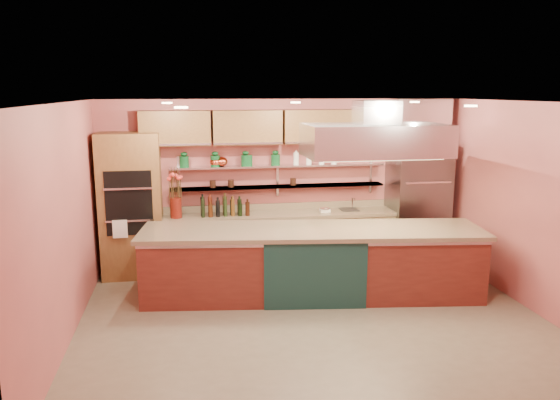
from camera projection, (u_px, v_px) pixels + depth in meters
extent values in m
cube|color=gray|center=(312.00, 319.00, 7.16)|extent=(6.00, 5.00, 0.02)
cube|color=black|center=(315.00, 102.00, 6.61)|extent=(6.00, 5.00, 0.02)
cube|color=#C5615D|center=(280.00, 182.00, 9.30)|extent=(6.00, 0.04, 2.80)
cube|color=#C5615D|center=(384.00, 282.00, 4.47)|extent=(6.00, 0.04, 2.80)
cube|color=#C5615D|center=(64.00, 224.00, 6.38)|extent=(0.04, 5.00, 2.80)
cube|color=#C5615D|center=(529.00, 206.00, 7.39)|extent=(0.04, 5.00, 2.80)
cube|color=brown|center=(131.00, 205.00, 8.63)|extent=(0.95, 0.64, 2.30)
cube|color=slate|center=(418.00, 202.00, 9.41)|extent=(0.95, 0.72, 2.10)
cube|color=tan|center=(280.00, 240.00, 9.19)|extent=(3.84, 0.64, 0.93)
cube|color=silver|center=(278.00, 186.00, 9.18)|extent=(3.60, 0.26, 0.03)
cube|color=silver|center=(278.00, 166.00, 9.11)|extent=(3.60, 0.26, 0.03)
cube|color=brown|center=(282.00, 127.00, 8.94)|extent=(4.60, 0.36, 0.55)
cube|color=silver|center=(375.00, 140.00, 7.68)|extent=(2.00, 1.00, 0.45)
cube|color=#FFE5A5|center=(311.00, 104.00, 6.81)|extent=(4.00, 2.80, 0.02)
cube|color=maroon|center=(312.00, 262.00, 7.88)|extent=(4.88, 1.65, 1.00)
cylinder|color=maroon|center=(176.00, 208.00, 8.73)|extent=(0.19, 0.19, 0.33)
cube|color=black|center=(225.00, 208.00, 8.87)|extent=(0.86, 0.57, 0.27)
cube|color=white|center=(325.00, 209.00, 9.16)|extent=(0.17, 0.13, 0.09)
cylinder|color=white|center=(352.00, 204.00, 9.33)|extent=(0.03, 0.03, 0.21)
ellipsoid|color=#D85131|center=(222.00, 162.00, 8.93)|extent=(0.21, 0.21, 0.16)
cylinder|color=#104E23|center=(248.00, 160.00, 9.00)|extent=(0.16, 0.16, 0.18)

